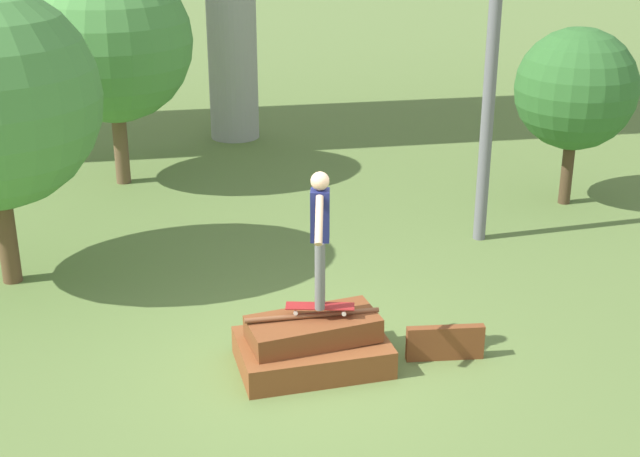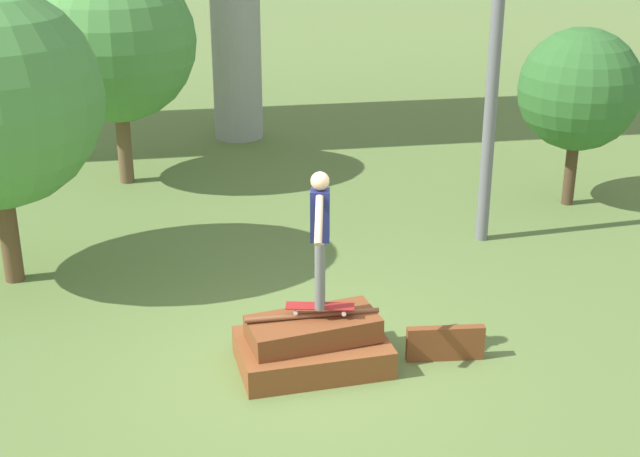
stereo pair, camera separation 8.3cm
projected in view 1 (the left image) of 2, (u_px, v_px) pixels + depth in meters
ground_plane at (313, 365)px, 10.99m from camera, size 80.00×80.00×0.00m
scrap_pile at (313, 345)px, 10.88m from camera, size 1.89×1.31×0.72m
scrap_plank_loose at (445, 343)px, 11.05m from camera, size 0.98×0.20×0.45m
skateboard at (320, 307)px, 10.72m from camera, size 0.85×0.37×0.09m
skater at (320, 230)px, 10.35m from camera, size 0.33×1.15×1.69m
utility_pole at (493, 42)px, 13.60m from camera, size 1.30×0.20×6.24m
tree_behind_left at (576, 89)px, 15.61m from camera, size 2.15×2.15×3.21m
tree_mid_back at (112, 42)px, 16.48m from camera, size 2.99×2.99×4.25m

